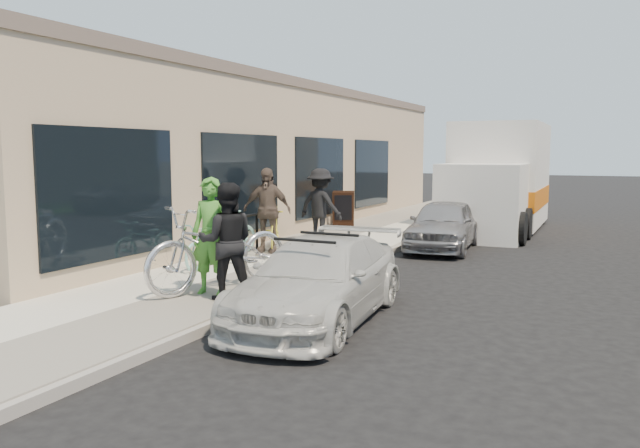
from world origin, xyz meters
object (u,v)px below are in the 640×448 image
(cruiser_bike_a, at_px, (228,233))
(cruiser_bike_c, at_px, (274,228))
(woman_rider, at_px, (211,236))
(sedan_silver, at_px, (443,225))
(man_standing, at_px, (227,241))
(bike_rack, at_px, (250,229))
(tandem_bike, at_px, (220,248))
(bystander_b, at_px, (267,210))
(cruiser_bike_b, at_px, (211,245))
(sedan_white, at_px, (319,280))
(bystander_a, at_px, (320,205))
(moving_truck, at_px, (498,183))
(sandwich_board, at_px, (343,209))

(cruiser_bike_a, xyz_separation_m, cruiser_bike_c, (0.42, 1.19, 0.00))
(woman_rider, distance_m, cruiser_bike_a, 3.61)
(sedan_silver, height_order, cruiser_bike_c, sedan_silver)
(man_standing, distance_m, cruiser_bike_c, 4.85)
(bike_rack, distance_m, man_standing, 4.56)
(bike_rack, distance_m, cruiser_bike_a, 0.72)
(tandem_bike, bearing_deg, bystander_b, 131.97)
(cruiser_bike_c, bearing_deg, cruiser_bike_b, -114.39)
(sedan_white, xyz_separation_m, cruiser_bike_c, (-3.29, 4.44, 0.05))
(tandem_bike, bearing_deg, man_standing, -23.87)
(bike_rack, relative_size, tandem_bike, 0.32)
(man_standing, relative_size, bystander_a, 0.97)
(tandem_bike, bearing_deg, moving_truck, 100.90)
(woman_rider, bearing_deg, bystander_a, 88.93)
(bike_rack, height_order, bystander_a, bystander_a)
(woman_rider, xyz_separation_m, cruiser_bike_b, (-1.34, 1.82, -0.47))
(moving_truck, bearing_deg, bystander_a, -120.17)
(sedan_silver, height_order, bystander_a, bystander_a)
(moving_truck, distance_m, cruiser_bike_c, 7.93)
(bike_rack, bearing_deg, cruiser_bike_a, -97.82)
(tandem_bike, xyz_separation_m, bystander_a, (-0.89, 5.39, 0.22))
(man_standing, height_order, cruiser_bike_b, man_standing)
(tandem_bike, height_order, bystander_a, bystander_a)
(sandwich_board, bearing_deg, woman_rider, -101.52)
(cruiser_bike_b, distance_m, bystander_b, 2.05)
(cruiser_bike_a, bearing_deg, sedan_white, -26.62)
(tandem_bike, distance_m, woman_rider, 0.35)
(sandwich_board, bearing_deg, sedan_silver, -52.93)
(cruiser_bike_c, bearing_deg, sedan_silver, 12.52)
(sandwich_board, distance_m, bystander_b, 5.04)
(cruiser_bike_b, relative_size, bystander_a, 0.90)
(tandem_bike, height_order, cruiser_bike_c, tandem_bike)
(sandwich_board, xyz_separation_m, bystander_b, (0.42, -5.00, 0.39))
(cruiser_bike_c, distance_m, bystander_b, 0.65)
(sandwich_board, bearing_deg, cruiser_bike_a, -113.51)
(sedan_silver, relative_size, woman_rider, 1.97)
(tandem_bike, distance_m, bystander_a, 5.47)
(sedan_white, distance_m, cruiser_bike_b, 3.78)
(sedan_white, distance_m, cruiser_bike_c, 5.53)
(bystander_a, bearing_deg, man_standing, 111.67)
(sedan_silver, bearing_deg, cruiser_bike_b, -126.87)
(sandwich_board, bearing_deg, sedan_white, -90.69)
(woman_rider, xyz_separation_m, bystander_b, (-1.31, 3.81, 0.02))
(sedan_silver, distance_m, bystander_a, 2.94)
(sedan_silver, height_order, cruiser_bike_b, sedan_silver)
(man_standing, bearing_deg, moving_truck, -130.95)
(moving_truck, xyz_separation_m, tandem_bike, (-2.21, -11.05, -0.58))
(sedan_white, relative_size, man_standing, 2.34)
(tandem_bike, relative_size, cruiser_bike_c, 1.63)
(woman_rider, relative_size, cruiser_bike_a, 1.15)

